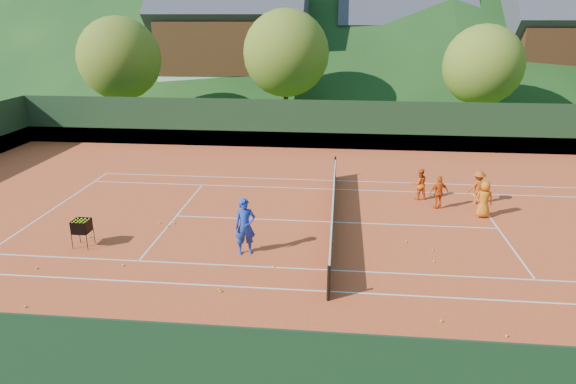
# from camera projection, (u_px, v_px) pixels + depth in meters

# --- Properties ---
(ground) EXTENTS (400.00, 400.00, 0.00)m
(ground) POSITION_uv_depth(u_px,v_px,m) (332.00, 223.00, 20.47)
(ground) COLOR #2C4D18
(ground) RESTS_ON ground
(clay_court) EXTENTS (40.00, 24.00, 0.02)m
(clay_court) POSITION_uv_depth(u_px,v_px,m) (332.00, 222.00, 20.47)
(clay_court) COLOR #CA4820
(clay_court) RESTS_ON ground
(coach) EXTENTS (0.85, 0.70, 1.99)m
(coach) POSITION_uv_depth(u_px,v_px,m) (245.00, 226.00, 17.47)
(coach) COLOR #1B3AB3
(coach) RESTS_ON clay_court
(student_a) EXTENTS (0.82, 0.71, 1.43)m
(student_a) POSITION_uv_depth(u_px,v_px,m) (419.00, 184.00, 22.82)
(student_a) COLOR orange
(student_a) RESTS_ON clay_court
(student_b) EXTENTS (0.92, 0.63, 1.45)m
(student_b) POSITION_uv_depth(u_px,v_px,m) (439.00, 192.00, 21.69)
(student_b) COLOR #E45C14
(student_b) RESTS_ON clay_court
(student_c) EXTENTS (0.79, 0.55, 1.54)m
(student_c) POSITION_uv_depth(u_px,v_px,m) (484.00, 199.00, 20.75)
(student_c) COLOR orange
(student_c) RESTS_ON clay_court
(student_d) EXTENTS (1.07, 0.79, 1.48)m
(student_d) POSITION_uv_depth(u_px,v_px,m) (478.00, 187.00, 22.28)
(student_d) COLOR #CB5112
(student_d) RESTS_ON clay_court
(tennis_ball_0) EXTENTS (0.07, 0.07, 0.07)m
(tennis_ball_0) POSITION_uv_depth(u_px,v_px,m) (174.00, 223.00, 20.29)
(tennis_ball_0) COLOR #BBDA24
(tennis_ball_0) RESTS_ON clay_court
(tennis_ball_1) EXTENTS (0.07, 0.07, 0.07)m
(tennis_ball_1) POSITION_uv_depth(u_px,v_px,m) (507.00, 336.00, 13.12)
(tennis_ball_1) COLOR #BBDA24
(tennis_ball_1) RESTS_ON clay_court
(tennis_ball_2) EXTENTS (0.07, 0.07, 0.07)m
(tennis_ball_2) POSITION_uv_depth(u_px,v_px,m) (434.00, 262.00, 17.10)
(tennis_ball_2) COLOR #BBDA24
(tennis_ball_2) RESTS_ON clay_court
(tennis_ball_3) EXTENTS (0.07, 0.07, 0.07)m
(tennis_ball_3) POSITION_uv_depth(u_px,v_px,m) (273.00, 266.00, 16.76)
(tennis_ball_3) COLOR #BBDA24
(tennis_ball_3) RESTS_ON clay_court
(tennis_ball_4) EXTENTS (0.07, 0.07, 0.07)m
(tennis_ball_4) POSITION_uv_depth(u_px,v_px,m) (261.00, 356.00, 12.35)
(tennis_ball_4) COLOR #BBDA24
(tennis_ball_4) RESTS_ON clay_court
(tennis_ball_5) EXTENTS (0.07, 0.07, 0.07)m
(tennis_ball_5) POSITION_uv_depth(u_px,v_px,m) (159.00, 223.00, 20.29)
(tennis_ball_5) COLOR #BBDA24
(tennis_ball_5) RESTS_ON clay_court
(tennis_ball_6) EXTENTS (0.07, 0.07, 0.07)m
(tennis_ball_6) POSITION_uv_depth(u_px,v_px,m) (333.00, 242.00, 18.60)
(tennis_ball_6) COLOR #BBDA24
(tennis_ball_6) RESTS_ON clay_court
(tennis_ball_7) EXTENTS (0.07, 0.07, 0.07)m
(tennis_ball_7) POSITION_uv_depth(u_px,v_px,m) (308.00, 358.00, 12.28)
(tennis_ball_7) COLOR #BBDA24
(tennis_ball_7) RESTS_ON clay_court
(tennis_ball_8) EXTENTS (0.07, 0.07, 0.07)m
(tennis_ball_8) POSITION_uv_depth(u_px,v_px,m) (167.00, 226.00, 19.99)
(tennis_ball_8) COLOR #BBDA24
(tennis_ball_8) RESTS_ON clay_court
(tennis_ball_9) EXTENTS (0.07, 0.07, 0.07)m
(tennis_ball_9) POSITION_uv_depth(u_px,v_px,m) (137.00, 354.00, 12.42)
(tennis_ball_9) COLOR #BBDA24
(tennis_ball_9) RESTS_ON clay_court
(tennis_ball_10) EXTENTS (0.07, 0.07, 0.07)m
(tennis_ball_10) POSITION_uv_depth(u_px,v_px,m) (221.00, 291.00, 15.26)
(tennis_ball_10) COLOR #BBDA24
(tennis_ball_10) RESTS_ON clay_court
(tennis_ball_11) EXTENTS (0.07, 0.07, 0.07)m
(tennis_ball_11) POSITION_uv_depth(u_px,v_px,m) (37.00, 268.00, 16.66)
(tennis_ball_11) COLOR #BBDA24
(tennis_ball_11) RESTS_ON clay_court
(tennis_ball_12) EXTENTS (0.07, 0.07, 0.07)m
(tennis_ball_12) POSITION_uv_depth(u_px,v_px,m) (123.00, 265.00, 16.85)
(tennis_ball_12) COLOR #BBDA24
(tennis_ball_12) RESTS_ON clay_court
(tennis_ball_13) EXTENTS (0.07, 0.07, 0.07)m
(tennis_ball_13) POSITION_uv_depth(u_px,v_px,m) (90.00, 237.00, 19.01)
(tennis_ball_13) COLOR #BBDA24
(tennis_ball_13) RESTS_ON clay_court
(tennis_ball_14) EXTENTS (0.07, 0.07, 0.07)m
(tennis_ball_14) POSITION_uv_depth(u_px,v_px,m) (433.00, 250.00, 17.92)
(tennis_ball_14) COLOR #BBDA24
(tennis_ball_14) RESTS_ON clay_court
(tennis_ball_15) EXTENTS (0.07, 0.07, 0.07)m
(tennis_ball_15) POSITION_uv_depth(u_px,v_px,m) (25.00, 307.00, 14.45)
(tennis_ball_15) COLOR #BBDA24
(tennis_ball_15) RESTS_ON clay_court
(tennis_ball_16) EXTENTS (0.07, 0.07, 0.07)m
(tennis_ball_16) POSITION_uv_depth(u_px,v_px,m) (406.00, 241.00, 18.62)
(tennis_ball_16) COLOR #BBDA24
(tennis_ball_16) RESTS_ON clay_court
(tennis_ball_17) EXTENTS (0.07, 0.07, 0.07)m
(tennis_ball_17) POSITION_uv_depth(u_px,v_px,m) (44.00, 326.00, 13.52)
(tennis_ball_17) COLOR #BBDA24
(tennis_ball_17) RESTS_ON clay_court
(tennis_ball_18) EXTENTS (0.07, 0.07, 0.07)m
(tennis_ball_18) POSITION_uv_depth(u_px,v_px,m) (219.00, 290.00, 15.35)
(tennis_ball_18) COLOR #BBDA24
(tennis_ball_18) RESTS_ON clay_court
(tennis_ball_19) EXTENTS (0.07, 0.07, 0.07)m
(tennis_ball_19) POSITION_uv_depth(u_px,v_px,m) (442.00, 321.00, 13.77)
(tennis_ball_19) COLOR #BBDA24
(tennis_ball_19) RESTS_ON clay_court
(tennis_ball_20) EXTENTS (0.07, 0.07, 0.07)m
(tennis_ball_20) POSITION_uv_depth(u_px,v_px,m) (518.00, 349.00, 12.63)
(tennis_ball_20) COLOR #BBDA24
(tennis_ball_20) RESTS_ON clay_court
(court_lines) EXTENTS (23.83, 11.03, 0.00)m
(court_lines) POSITION_uv_depth(u_px,v_px,m) (332.00, 222.00, 20.46)
(court_lines) COLOR white
(court_lines) RESTS_ON clay_court
(tennis_net) EXTENTS (0.10, 12.07, 1.10)m
(tennis_net) POSITION_uv_depth(u_px,v_px,m) (333.00, 210.00, 20.30)
(tennis_net) COLOR black
(tennis_net) RESTS_ON clay_court
(perimeter_fence) EXTENTS (40.40, 24.24, 3.00)m
(perimeter_fence) POSITION_uv_depth(u_px,v_px,m) (333.00, 193.00, 20.06)
(perimeter_fence) COLOR black
(perimeter_fence) RESTS_ON clay_court
(ball_hopper) EXTENTS (0.57, 0.57, 1.00)m
(ball_hopper) POSITION_uv_depth(u_px,v_px,m) (82.00, 227.00, 18.09)
(ball_hopper) COLOR black
(ball_hopper) RESTS_ON clay_court
(chalet_left) EXTENTS (13.80, 9.93, 12.92)m
(chalet_left) POSITION_uv_depth(u_px,v_px,m) (233.00, 41.00, 47.83)
(chalet_left) COLOR beige
(chalet_left) RESTS_ON ground
(chalet_mid) EXTENTS (12.65, 8.82, 11.45)m
(chalet_mid) POSITION_uv_depth(u_px,v_px,m) (402.00, 46.00, 50.26)
(chalet_mid) COLOR beige
(chalet_mid) RESTS_ON ground
(chalet_right) EXTENTS (11.50, 8.82, 11.91)m
(chalet_right) POSITION_uv_depth(u_px,v_px,m) (569.00, 47.00, 45.05)
(chalet_right) COLOR beige
(chalet_right) RESTS_ON ground
(tree_a) EXTENTS (6.00, 6.00, 7.88)m
(tree_a) POSITION_uv_depth(u_px,v_px,m) (119.00, 59.00, 37.37)
(tree_a) COLOR #3D2818
(tree_a) RESTS_ON ground
(tree_b) EXTENTS (6.40, 6.40, 8.40)m
(tree_b) POSITION_uv_depth(u_px,v_px,m) (286.00, 53.00, 37.99)
(tree_b) COLOR #402919
(tree_b) RESTS_ON ground
(tree_c) EXTENTS (5.60, 5.60, 7.35)m
(tree_c) POSITION_uv_depth(u_px,v_px,m) (483.00, 65.00, 35.90)
(tree_c) COLOR #3E2518
(tree_c) RESTS_ON ground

